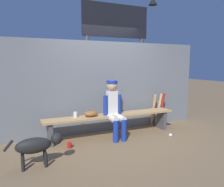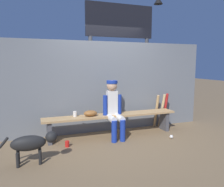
% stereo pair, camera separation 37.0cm
% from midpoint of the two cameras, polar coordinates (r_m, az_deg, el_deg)
% --- Properties ---
extents(ground_plane, '(30.00, 30.00, 0.00)m').
position_cam_midpoint_polar(ground_plane, '(4.83, 2.23, -10.95)').
color(ground_plane, brown).
extents(chainlink_fence, '(4.95, 0.03, 2.04)m').
position_cam_midpoint_polar(chainlink_fence, '(5.00, 0.52, 1.68)').
color(chainlink_fence, slate).
rests_on(chainlink_fence, ground_plane).
extents(dugout_bench, '(2.91, 0.36, 0.48)m').
position_cam_midpoint_polar(dugout_bench, '(4.73, 2.25, -6.60)').
color(dugout_bench, tan).
rests_on(dugout_bench, ground_plane).
extents(player_seated, '(0.41, 0.55, 1.20)m').
position_cam_midpoint_polar(player_seated, '(4.56, 2.81, -3.53)').
color(player_seated, silver).
rests_on(player_seated, ground_plane).
extents(baseball_glove, '(0.28, 0.20, 0.12)m').
position_cam_midpoint_polar(baseball_glove, '(4.54, -3.28, -5.16)').
color(baseball_glove, brown).
rests_on(baseball_glove, dugout_bench).
extents(bat_wood_tan, '(0.09, 0.24, 0.81)m').
position_cam_midpoint_polar(bat_wood_tan, '(5.52, 13.34, -4.45)').
color(bat_wood_tan, tan).
rests_on(bat_wood_tan, ground_plane).
extents(bat_wood_natural, '(0.09, 0.24, 0.82)m').
position_cam_midpoint_polar(bat_wood_natural, '(5.59, 14.70, -4.28)').
color(bat_wood_natural, tan).
rests_on(bat_wood_natural, ground_plane).
extents(bat_aluminum_red, '(0.08, 0.26, 0.84)m').
position_cam_midpoint_polar(bat_aluminum_red, '(5.63, 15.45, -4.13)').
color(bat_aluminum_red, '#B22323').
rests_on(bat_aluminum_red, ground_plane).
extents(baseball, '(0.07, 0.07, 0.07)m').
position_cam_midpoint_polar(baseball, '(4.87, 17.31, -10.68)').
color(baseball, white).
rests_on(baseball, ground_plane).
extents(cup_on_ground, '(0.08, 0.08, 0.11)m').
position_cam_midpoint_polar(cup_on_ground, '(4.27, -9.09, -12.83)').
color(cup_on_ground, red).
rests_on(cup_on_ground, ground_plane).
extents(cup_on_bench, '(0.08, 0.08, 0.11)m').
position_cam_midpoint_polar(cup_on_bench, '(4.53, -7.28, -5.30)').
color(cup_on_bench, silver).
rests_on(cup_on_bench, dugout_bench).
extents(scoreboard, '(2.10, 0.27, 3.31)m').
position_cam_midpoint_polar(scoreboard, '(5.95, 4.49, 14.97)').
color(scoreboard, '#3F3F42').
rests_on(scoreboard, ground_plane).
extents(dog, '(0.84, 0.20, 0.49)m').
position_cam_midpoint_polar(dog, '(3.61, -17.19, -12.23)').
color(dog, black).
rests_on(dog, ground_plane).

